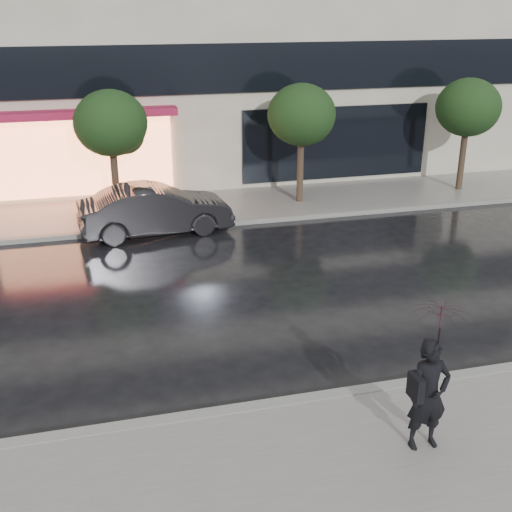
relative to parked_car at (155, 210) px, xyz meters
name	(u,v)px	position (x,y,z in m)	size (l,w,h in m)	color
ground	(313,370)	(1.98, -8.30, -0.73)	(120.00, 120.00, 0.00)	black
sidewalk_near	(389,486)	(1.98, -11.55, -0.67)	(60.00, 4.50, 0.12)	slate
sidewalk_far	(210,207)	(1.98, 1.95, -0.67)	(60.00, 3.50, 0.12)	slate
curb_near	(332,397)	(1.98, -9.30, -0.66)	(60.00, 0.25, 0.14)	gray
curb_far	(221,223)	(1.98, 0.20, -0.66)	(60.00, 0.25, 0.14)	gray
tree_mid_west	(113,125)	(-0.96, 1.73, 2.19)	(2.20, 2.20, 3.99)	#33261C
tree_mid_east	(303,117)	(5.04, 1.73, 2.19)	(2.20, 2.20, 3.99)	#33261C
tree_far_east	(469,109)	(11.04, 1.73, 2.19)	(2.20, 2.20, 3.99)	#33261C
parked_car	(155,210)	(0.00, 0.00, 0.00)	(1.54, 4.41, 1.45)	#232225
pedestrian_with_umbrella	(434,362)	(2.87, -10.91, 0.84)	(0.83, 0.85, 2.36)	black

